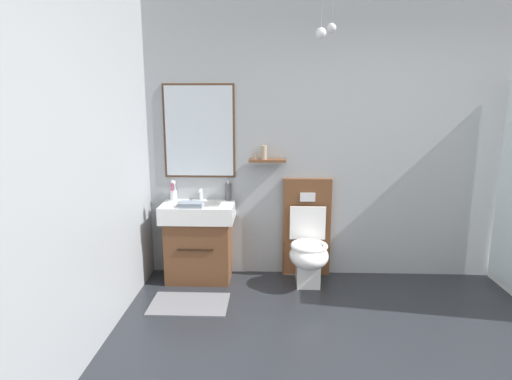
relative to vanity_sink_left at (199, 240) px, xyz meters
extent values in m
cube|color=#999EA3|center=(1.75, 0.25, 0.99)|extent=(4.78, 0.12, 2.80)
cube|color=#4C301E|center=(0.00, 0.18, 1.06)|extent=(0.70, 0.02, 0.92)
cube|color=silver|center=(0.00, 0.17, 1.06)|extent=(0.66, 0.01, 0.88)
cube|color=brown|center=(0.67, 0.11, 0.78)|extent=(0.36, 0.14, 0.02)
cone|color=gray|center=(0.56, 0.11, 0.84)|extent=(0.06, 0.06, 0.10)
cylinder|color=gray|center=(0.64, 0.10, 0.86)|extent=(0.06, 0.06, 0.14)
sphere|color=silver|center=(1.22, -0.16, 1.96)|extent=(0.08, 0.08, 0.08)
sphere|color=silver|center=(1.11, -0.30, 1.89)|extent=(0.09, 0.09, 0.09)
cube|color=#999EA3|center=(-0.58, -1.89, 0.99)|extent=(0.12, 4.40, 2.80)
cube|color=slate|center=(0.00, -0.58, -0.40)|extent=(0.68, 0.44, 0.01)
cube|color=brown|center=(0.00, 0.00, -0.10)|extent=(0.62, 0.42, 0.61)
cube|color=black|center=(0.00, -0.22, -0.03)|extent=(0.34, 0.01, 0.02)
cube|color=white|center=(0.00, 0.00, 0.29)|extent=(0.70, 0.45, 0.16)
cube|color=silver|center=(0.00, -0.03, 0.35)|extent=(0.44, 0.25, 0.03)
cylinder|color=silver|center=(0.00, 0.18, 0.42)|extent=(0.03, 0.03, 0.11)
cylinder|color=silver|center=(0.00, 0.12, 0.47)|extent=(0.02, 0.11, 0.02)
cube|color=brown|center=(1.07, 0.17, 0.09)|extent=(0.48, 0.10, 1.00)
cube|color=silver|center=(1.07, 0.12, 0.41)|extent=(0.15, 0.01, 0.09)
cube|color=white|center=(1.07, -0.09, -0.24)|extent=(0.22, 0.30, 0.34)
ellipsoid|color=white|center=(1.07, -0.17, -0.09)|extent=(0.37, 0.46, 0.24)
torus|color=white|center=(1.07, -0.17, 0.01)|extent=(0.35, 0.35, 0.04)
cube|color=white|center=(1.07, 0.05, 0.17)|extent=(0.35, 0.03, 0.33)
cylinder|color=silver|center=(-0.27, 0.15, 0.41)|extent=(0.07, 0.07, 0.09)
cylinder|color=white|center=(-0.25, 0.15, 0.47)|extent=(0.03, 0.02, 0.16)
cube|color=white|center=(-0.26, 0.16, 0.54)|extent=(0.02, 0.02, 0.03)
cylinder|color=#2D84DB|center=(-0.27, 0.16, 0.47)|extent=(0.04, 0.02, 0.16)
cube|color=white|center=(-0.26, 0.16, 0.55)|extent=(0.02, 0.02, 0.03)
cylinder|color=#DB3847|center=(-0.29, 0.15, 0.47)|extent=(0.01, 0.03, 0.16)
cube|color=white|center=(-0.29, 0.16, 0.55)|extent=(0.01, 0.02, 0.03)
cylinder|color=#DB3847|center=(-0.28, 0.13, 0.47)|extent=(0.01, 0.02, 0.17)
cube|color=white|center=(-0.27, 0.14, 0.56)|extent=(0.01, 0.02, 0.03)
cylinder|color=#4C4C51|center=(0.28, 0.16, 0.45)|extent=(0.06, 0.06, 0.17)
cylinder|color=silver|center=(0.28, 0.16, 0.55)|extent=(0.02, 0.02, 0.04)
cube|color=gray|center=(-0.04, -0.13, 0.39)|extent=(0.22, 0.16, 0.04)
camera|label=1|loc=(0.71, -4.02, 1.35)|focal=29.99mm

